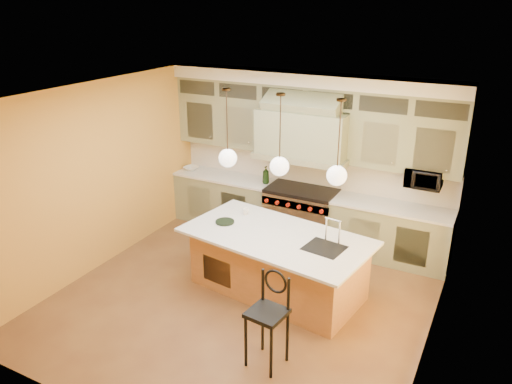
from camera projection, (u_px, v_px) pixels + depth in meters
The scene contains 18 objects.
floor at pixel (242, 299), 7.13m from camera, with size 5.00×5.00×0.00m, color brown.
ceiling at pixel (240, 96), 6.07m from camera, with size 5.00×5.00×0.00m, color white.
wall_back at pixel (311, 156), 8.67m from camera, with size 5.00×5.00×0.00m, color gold.
wall_front at pixel (108, 301), 4.53m from camera, with size 5.00×5.00×0.00m, color gold.
wall_left at pixel (99, 177), 7.67m from camera, with size 5.00×5.00×0.00m, color gold.
wall_right at pixel (438, 246), 5.52m from camera, with size 5.00×5.00×0.00m, color gold.
back_cabinetry at pixel (305, 161), 8.45m from camera, with size 5.00×0.77×2.90m.
range at pixel (301, 214), 8.72m from camera, with size 1.20×0.74×0.96m.
kitchen_island at pixel (278, 262), 7.17m from camera, with size 2.79×1.74×1.35m.
counter_stool at pixel (268, 314), 5.67m from camera, with size 0.46×0.46×1.17m.
microwave at pixel (424, 178), 7.62m from camera, with size 0.54×0.37×0.30m, color black.
oil_bottle_a at pixel (266, 175), 8.81m from camera, with size 0.12×0.12×0.32m, color black.
oil_bottle_b at pixel (266, 179), 8.83m from camera, with size 0.08×0.08×0.18m, color black.
fruit_bowl at pixel (191, 168), 9.54m from camera, with size 0.27×0.27×0.07m, color silver.
cup at pixel (246, 211), 7.64m from camera, with size 0.09×0.09×0.09m, color white.
pendant_left at pixel (228, 156), 6.99m from camera, with size 0.26×0.26×1.11m.
pendant_center at pixel (279, 164), 6.64m from camera, with size 0.26×0.26×1.11m.
pendant_right at pixel (337, 173), 6.30m from camera, with size 0.26×0.26×1.11m.
Camera 1 is at (2.98, -5.30, 4.02)m, focal length 35.00 mm.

